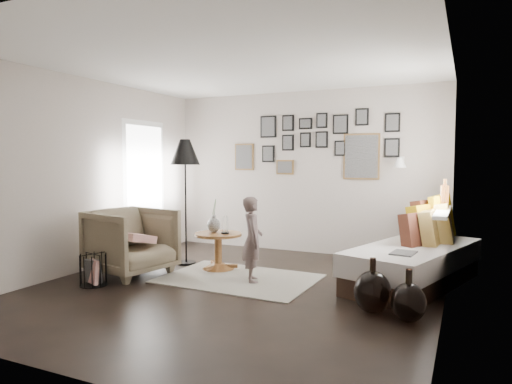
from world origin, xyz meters
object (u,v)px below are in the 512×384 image
at_px(vase, 214,222).
at_px(floor_lamp, 185,157).
at_px(pedestal_table, 218,253).
at_px(magazine_basket, 93,270).
at_px(armchair, 132,242).
at_px(child, 252,239).
at_px(daybed, 415,256).
at_px(demijohn_large, 372,292).
at_px(demijohn_small, 408,302).

xyz_separation_m(vase, floor_lamp, (-0.51, 0.09, 0.90)).
bearing_deg(pedestal_table, magazine_basket, -126.05).
height_order(armchair, child, child).
distance_m(daybed, demijohn_large, 1.34).
distance_m(pedestal_table, armchair, 1.16).
bearing_deg(armchair, magazine_basket, -174.24).
bearing_deg(floor_lamp, pedestal_table, -10.12).
bearing_deg(armchair, demijohn_large, -82.34).
distance_m(pedestal_table, demijohn_large, 2.43).
xyz_separation_m(pedestal_table, vase, (-0.08, 0.02, 0.41)).
bearing_deg(child, demijohn_large, -139.95).
distance_m(vase, demijohn_small, 2.92).
bearing_deg(pedestal_table, demijohn_large, -22.02).
bearing_deg(armchair, vase, -37.14).
bearing_deg(magazine_basket, demijohn_small, 4.64).
distance_m(pedestal_table, daybed, 2.54).
xyz_separation_m(pedestal_table, demijohn_large, (2.25, -0.91, -0.02)).
height_order(daybed, demijohn_small, daybed).
height_order(floor_lamp, demijohn_large, floor_lamp).
height_order(floor_lamp, child, floor_lamp).
bearing_deg(pedestal_table, child, -28.03).
relative_size(pedestal_table, armchair, 0.68).
bearing_deg(vase, floor_lamp, 170.50).
bearing_deg(daybed, demijohn_small, -68.82).
bearing_deg(demijohn_small, magazine_basket, -175.36).
bearing_deg(magazine_basket, pedestal_table, 53.95).
bearing_deg(pedestal_table, daybed, 9.13).
bearing_deg(daybed, magazine_basket, -136.18).
xyz_separation_m(demijohn_large, child, (-1.56, 0.54, 0.31)).
xyz_separation_m(floor_lamp, demijohn_small, (3.19, -1.14, -1.36)).
xyz_separation_m(vase, demijohn_large, (2.33, -0.93, -0.44)).
bearing_deg(demijohn_large, pedestal_table, 157.98).
distance_m(magazine_basket, demijohn_small, 3.57).
bearing_deg(magazine_basket, child, 29.87).
distance_m(daybed, floor_lamp, 3.34).
bearing_deg(demijohn_large, child, 160.84).
distance_m(demijohn_small, child, 2.05).
bearing_deg(magazine_basket, vase, 56.69).
bearing_deg(armchair, daybed, -60.58).
height_order(pedestal_table, vase, vase).
bearing_deg(child, vase, 32.50).
bearing_deg(demijohn_small, floor_lamp, 160.41).
bearing_deg(vase, child, -26.71).
distance_m(pedestal_table, magazine_basket, 1.63).
bearing_deg(magazine_basket, daybed, 26.41).
bearing_deg(daybed, child, -139.53).
xyz_separation_m(daybed, demijohn_large, (-0.26, -1.31, -0.13)).
xyz_separation_m(vase, child, (0.77, -0.39, -0.12)).
relative_size(magazine_basket, demijohn_small, 0.76).
bearing_deg(child, daybed, -97.72).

